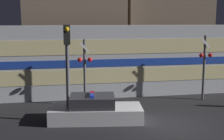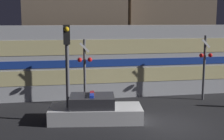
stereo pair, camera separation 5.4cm
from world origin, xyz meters
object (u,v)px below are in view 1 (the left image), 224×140
(crossing_signal_near, at_px, (204,64))
(traffic_light_corner, at_px, (67,61))
(train, at_px, (124,59))
(police_car, at_px, (95,110))

(crossing_signal_near, bearing_deg, traffic_light_corner, -162.02)
(train, relative_size, police_car, 4.02)
(police_car, relative_size, crossing_signal_near, 1.18)
(traffic_light_corner, bearing_deg, crossing_signal_near, 17.98)
(police_car, height_order, traffic_light_corner, traffic_light_corner)
(train, xyz_separation_m, police_car, (-2.65, -5.51, -1.72))
(police_car, relative_size, traffic_light_corner, 1.00)
(train, height_order, police_car, train)
(train, xyz_separation_m, crossing_signal_near, (4.35, -2.75, -0.01))
(crossing_signal_near, height_order, traffic_light_corner, traffic_light_corner)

